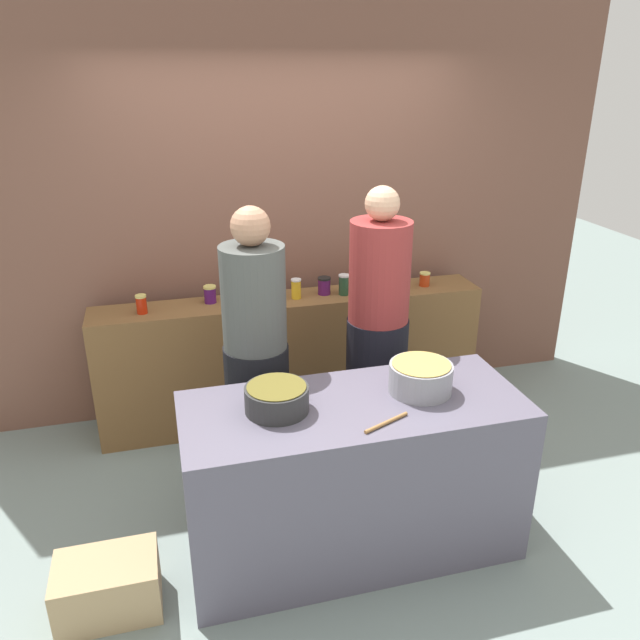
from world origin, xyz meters
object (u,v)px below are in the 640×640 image
preserve_jar_0 (141,304)px  cooking_pot_center (421,378)px  preserve_jar_1 (210,294)px  bread_crate (108,587)px  wooden_spoon (386,423)px  cook_with_tongs (257,372)px  cook_in_cap (377,346)px  preserve_jar_4 (344,285)px  preserve_jar_3 (324,286)px  preserve_jar_5 (365,284)px  preserve_jar_6 (398,281)px  preserve_jar_7 (425,279)px  preserve_jar_2 (296,289)px  cooking_pot_left (277,399)px

preserve_jar_0 → cooking_pot_center: (1.35, -1.34, -0.03)m
preserve_jar_1 → bread_crate: bearing=-113.6°
wooden_spoon → bread_crate: size_ratio=0.56×
cooking_pot_center → wooden_spoon: (-0.28, -0.25, -0.07)m
cook_with_tongs → cook_in_cap: size_ratio=0.97×
wooden_spoon → cook_in_cap: size_ratio=0.15×
preserve_jar_4 → cook_with_tongs: 1.08m
preserve_jar_3 → cook_in_cap: bearing=-78.0°
cook_in_cap → bread_crate: (-1.62, -0.85, -0.67)m
preserve_jar_5 → preserve_jar_6: preserve_jar_6 is taller
preserve_jar_3 → cook_with_tongs: size_ratio=0.07×
preserve_jar_7 → cook_with_tongs: 1.58m
preserve_jar_2 → cooking_pot_left: size_ratio=0.45×
cook_in_cap → preserve_jar_7: bearing=48.1°
preserve_jar_0 → preserve_jar_6: bearing=-0.7°
preserve_jar_5 → cooking_pot_left: size_ratio=0.32×
preserve_jar_2 → wooden_spoon: bearing=-88.1°
preserve_jar_7 → preserve_jar_3: bearing=178.3°
preserve_jar_2 → cooking_pot_center: size_ratio=0.43×
preserve_jar_4 → cooking_pot_left: preserve_jar_4 is taller
preserve_jar_1 → preserve_jar_7: preserve_jar_1 is taller
preserve_jar_1 → preserve_jar_4: 0.92m
cooking_pot_center → preserve_jar_1: bearing=122.5°
preserve_jar_7 → cooking_pot_left: (-1.36, -1.36, -0.04)m
preserve_jar_6 → bread_crate: bearing=-143.5°
preserve_jar_0 → preserve_jar_3: preserve_jar_0 is taller
preserve_jar_5 → preserve_jar_6: bearing=-15.5°
preserve_jar_0 → bread_crate: preserve_jar_0 is taller
preserve_jar_5 → bread_crate: preserve_jar_5 is taller
preserve_jar_1 → preserve_jar_5: (1.08, -0.04, -0.01)m
preserve_jar_2 → preserve_jar_4: (0.34, -0.01, 0.00)m
preserve_jar_1 → preserve_jar_3: 0.78m
cook_in_cap → preserve_jar_2: bearing=118.3°
preserve_jar_1 → cook_with_tongs: (0.17, -0.84, -0.19)m
preserve_jar_6 → preserve_jar_7: 0.23m
preserve_jar_7 → preserve_jar_5: bearing=177.9°
cooking_pot_center → cook_with_tongs: 0.96m
preserve_jar_2 → cook_in_cap: size_ratio=0.08×
preserve_jar_4 → cooking_pot_left: size_ratio=0.47×
preserve_jar_7 → cooking_pot_left: size_ratio=0.33×
preserve_jar_1 → cooking_pot_left: 1.43m
preserve_jar_7 → bread_crate: bearing=-145.6°
cooking_pot_left → preserve_jar_4: bearing=60.9°
preserve_jar_7 → wooden_spoon: preserve_jar_7 is taller
preserve_jar_4 → cook_with_tongs: size_ratio=0.08×
cooking_pot_center → bread_crate: bearing=-174.4°
preserve_jar_0 → preserve_jar_1: (0.44, 0.08, -0.00)m
cook_with_tongs → preserve_jar_0: bearing=129.0°
cooking_pot_center → bread_crate: (-1.60, -0.16, -0.81)m
preserve_jar_7 → wooden_spoon: bearing=-119.1°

